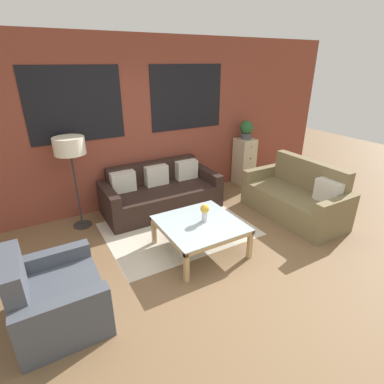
% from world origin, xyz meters
% --- Properties ---
extents(ground_plane, '(16.00, 16.00, 0.00)m').
position_xyz_m(ground_plane, '(0.00, 0.00, 0.00)').
color(ground_plane, brown).
extents(wall_back_brick, '(8.40, 0.09, 2.80)m').
position_xyz_m(wall_back_brick, '(0.00, 2.44, 1.41)').
color(wall_back_brick, brown).
rests_on(wall_back_brick, ground_plane).
extents(rug, '(2.16, 1.61, 0.00)m').
position_xyz_m(rug, '(0.09, 1.16, 0.00)').
color(rug, beige).
rests_on(rug, ground_plane).
extents(couch_dark, '(1.98, 0.88, 0.78)m').
position_xyz_m(couch_dark, '(0.16, 1.95, 0.29)').
color(couch_dark, black).
rests_on(couch_dark, ground_plane).
extents(settee_vintage, '(0.80, 1.70, 0.92)m').
position_xyz_m(settee_vintage, '(2.00, 0.59, 0.31)').
color(settee_vintage, olive).
rests_on(settee_vintage, ground_plane).
extents(armchair_corner, '(0.80, 0.95, 0.84)m').
position_xyz_m(armchair_corner, '(-1.77, 0.18, 0.28)').
color(armchair_corner, '#474C56').
rests_on(armchair_corner, ground_plane).
extents(coffee_table, '(1.02, 1.02, 0.43)m').
position_xyz_m(coffee_table, '(0.09, 0.52, 0.37)').
color(coffee_table, silver).
rests_on(coffee_table, ground_plane).
extents(floor_lamp, '(0.44, 0.44, 1.42)m').
position_xyz_m(floor_lamp, '(-1.18, 2.02, 1.24)').
color(floor_lamp, '#2D2D2D').
rests_on(floor_lamp, ground_plane).
extents(drawer_cabinet, '(0.34, 0.39, 0.96)m').
position_xyz_m(drawer_cabinet, '(2.17, 2.17, 0.48)').
color(drawer_cabinet, '#C6B793').
rests_on(drawer_cabinet, ground_plane).
extents(potted_plant, '(0.27, 0.27, 0.37)m').
position_xyz_m(potted_plant, '(2.17, 2.17, 1.15)').
color(potted_plant, '#47474C').
rests_on(potted_plant, drawer_cabinet).
extents(flower_vase, '(0.12, 0.12, 0.25)m').
position_xyz_m(flower_vase, '(0.16, 0.52, 0.58)').
color(flower_vase, silver).
rests_on(flower_vase, coffee_table).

